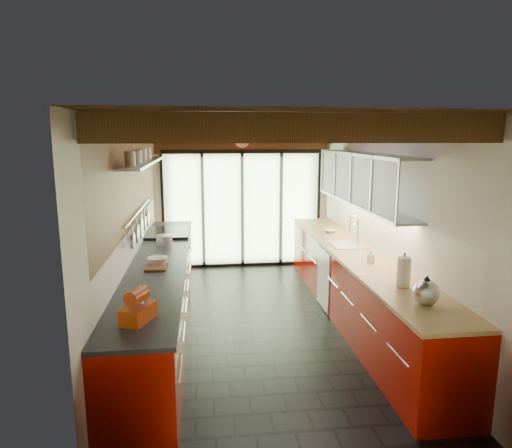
# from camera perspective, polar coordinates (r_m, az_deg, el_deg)

# --- Properties ---
(ground) EXTENTS (5.50, 5.50, 0.00)m
(ground) POSITION_cam_1_polar(r_m,az_deg,el_deg) (6.15, 0.58, -12.22)
(ground) COLOR black
(ground) RESTS_ON ground
(room_shell) EXTENTS (5.50, 5.50, 5.50)m
(room_shell) POSITION_cam_1_polar(r_m,az_deg,el_deg) (5.71, 0.61, 3.22)
(room_shell) COLOR silver
(room_shell) RESTS_ON ground
(ceiling_beams) EXTENTS (3.14, 5.06, 4.90)m
(ceiling_beams) POSITION_cam_1_polar(r_m,az_deg,el_deg) (6.03, 0.16, 11.34)
(ceiling_beams) COLOR #593316
(ceiling_beams) RESTS_ON ground
(glass_door) EXTENTS (2.95, 0.10, 2.90)m
(glass_door) POSITION_cam_1_polar(r_m,az_deg,el_deg) (8.37, -1.74, 5.74)
(glass_door) COLOR #C6EAAD
(glass_door) RESTS_ON ground
(left_counter) EXTENTS (0.68, 5.00, 0.92)m
(left_counter) POSITION_cam_1_polar(r_m,az_deg,el_deg) (5.97, -11.79, -8.46)
(left_counter) COLOR #9A0C00
(left_counter) RESTS_ON ground
(range_stove) EXTENTS (0.66, 0.90, 0.97)m
(range_stove) POSITION_cam_1_polar(r_m,az_deg,el_deg) (7.34, -10.82, -4.64)
(range_stove) COLOR silver
(range_stove) RESTS_ON ground
(right_counter) EXTENTS (0.68, 5.00, 0.92)m
(right_counter) POSITION_cam_1_polar(r_m,az_deg,el_deg) (6.27, 12.32, -7.53)
(right_counter) COLOR #9A0C00
(right_counter) RESTS_ON ground
(sink_assembly) EXTENTS (0.45, 0.52, 0.43)m
(sink_assembly) POSITION_cam_1_polar(r_m,az_deg,el_deg) (6.50, 11.48, -2.25)
(sink_assembly) COLOR silver
(sink_assembly) RESTS_ON right_counter
(upper_cabinets_right) EXTENTS (0.34, 3.00, 3.00)m
(upper_cabinets_right) POSITION_cam_1_polar(r_m,az_deg,el_deg) (6.31, 13.30, 5.47)
(upper_cabinets_right) COLOR silver
(upper_cabinets_right) RESTS_ON ground
(left_wall_fixtures) EXTENTS (0.28, 2.60, 0.96)m
(left_wall_fixtures) POSITION_cam_1_polar(r_m,az_deg,el_deg) (5.87, -14.04, 4.99)
(left_wall_fixtures) COLOR silver
(left_wall_fixtures) RESTS_ON ground
(stand_mixer) EXTENTS (0.30, 0.37, 0.29)m
(stand_mixer) POSITION_cam_1_polar(r_m,az_deg,el_deg) (3.93, -14.52, -10.08)
(stand_mixer) COLOR #BA3E0E
(stand_mixer) RESTS_ON left_counter
(pot_large) EXTENTS (0.26, 0.26, 0.14)m
(pot_large) POSITION_cam_1_polar(r_m,az_deg,el_deg) (6.49, -11.40, -1.99)
(pot_large) COLOR silver
(pot_large) RESTS_ON left_counter
(pot_small) EXTENTS (0.28, 0.28, 0.09)m
(pot_small) POSITION_cam_1_polar(r_m,az_deg,el_deg) (5.53, -12.21, -4.56)
(pot_small) COLOR silver
(pot_small) RESTS_ON left_counter
(cutting_board) EXTENTS (0.25, 0.34, 0.03)m
(cutting_board) POSITION_cam_1_polar(r_m,az_deg,el_deg) (5.41, -12.32, -5.27)
(cutting_board) COLOR brown
(cutting_board) RESTS_ON left_counter
(kettle) EXTENTS (0.31, 0.33, 0.28)m
(kettle) POSITION_cam_1_polar(r_m,az_deg,el_deg) (4.44, 20.50, -7.84)
(kettle) COLOR silver
(kettle) RESTS_ON right_counter
(paper_towel) EXTENTS (0.18, 0.18, 0.36)m
(paper_towel) POSITION_cam_1_polar(r_m,az_deg,el_deg) (4.84, 17.97, -5.78)
(paper_towel) COLOR white
(paper_towel) RESTS_ON right_counter
(soap_bottle) EXTENTS (0.09, 0.09, 0.17)m
(soap_bottle) POSITION_cam_1_polar(r_m,az_deg,el_deg) (5.65, 14.18, -3.91)
(soap_bottle) COLOR silver
(soap_bottle) RESTS_ON right_counter
(bowl) EXTENTS (0.25, 0.25, 0.05)m
(bowl) POSITION_cam_1_polar(r_m,az_deg,el_deg) (7.29, 9.29, -0.88)
(bowl) COLOR silver
(bowl) RESTS_ON right_counter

